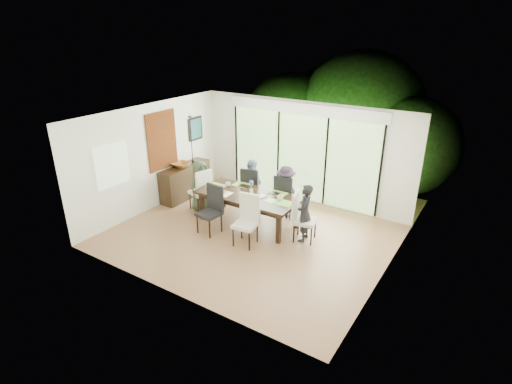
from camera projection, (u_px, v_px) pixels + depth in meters
The scene contains 62 objects.
floor at pixel (250, 236), 9.11m from camera, with size 6.00×5.00×0.01m, color brown.
ceiling at pixel (249, 118), 8.06m from camera, with size 6.00×5.00×0.01m, color white.
wall_back at pixel (302, 152), 10.53m from camera, with size 6.00×0.02×2.70m, color white.
wall_front at pixel (166, 227), 6.64m from camera, with size 6.00×0.02×2.70m, color silver.
wall_left at pixel (151, 158), 10.09m from camera, with size 0.02×5.00×2.70m, color silver.
wall_right at pixel (391, 214), 7.08m from camera, with size 0.02×5.00×2.70m, color silver.
glass_doors at pixel (301, 158), 10.56m from camera, with size 4.20×0.02×2.30m, color #598C3F.
blinds_header at pixel (303, 109), 10.05m from camera, with size 4.40×0.06×0.28m, color white.
mullion_a at pixel (237, 146), 11.60m from camera, with size 0.05×0.04×2.30m, color black.
mullion_b at pixel (278, 154), 10.90m from camera, with size 0.05×0.04×2.30m, color black.
mullion_c at pixel (326, 162), 10.20m from camera, with size 0.05×0.04×2.30m, color black.
mullion_d at pixel (380, 173), 9.50m from camera, with size 0.05×0.04×2.30m, color black.
side_window at pixel (112, 165), 9.08m from camera, with size 0.02×0.90×1.00m, color #8CAD7F.
deck at pixel (314, 190), 11.76m from camera, with size 6.00×1.80×0.10m, color brown.
rail_top at pixel (326, 163), 12.15m from camera, with size 6.00×0.08×0.06m, color brown.
foliage_left at pixel (291, 121), 13.48m from camera, with size 3.20×3.20×3.20m, color #14380F.
foliage_mid at pixel (361, 115), 12.70m from camera, with size 4.00×4.00×4.00m, color #14380F.
foliage_right at pixel (411, 146), 11.39m from camera, with size 2.80×2.80×2.80m, color #14380F.
foliage_far at pixel (339, 113), 13.82m from camera, with size 3.60×3.60×3.60m, color #14380F.
table_top at pixel (248, 195), 9.41m from camera, with size 2.46×1.13×0.06m, color black.
table_apron at pixel (248, 199), 9.44m from camera, with size 2.26×0.92×0.10m, color black.
table_leg_fl at pixel (202, 206), 9.76m from camera, with size 0.09×0.09×0.71m, color black.
table_leg_fr at pixel (279, 229), 8.68m from camera, with size 0.09×0.09×0.71m, color black.
table_leg_bl at pixel (223, 194), 10.43m from camera, with size 0.09×0.09×0.71m, color black.
table_leg_br at pixel (297, 214), 9.35m from camera, with size 0.09×0.09×0.71m, color black.
chair_left_end at pixel (200, 189), 10.22m from camera, with size 0.47×0.47×1.13m, color silver, non-canonical shape.
chair_right_end at pixel (305, 217), 8.73m from camera, with size 0.47×0.47×1.13m, color beige, non-canonical shape.
chair_far_left at pixel (252, 187), 10.36m from camera, with size 0.47×0.47×1.13m, color black, non-canonical shape.
chair_far_right at pixel (286, 195), 9.86m from camera, with size 0.47×0.47×1.13m, color black, non-canonical shape.
chair_near_left at pixel (209, 210), 9.05m from camera, with size 0.47×0.47×1.13m, color black, non-canonical shape.
chair_near_right at pixel (245, 221), 8.55m from camera, with size 0.47×0.47×1.13m, color silver, non-canonical shape.
person_left_end at pixel (200, 186), 10.18m from camera, with size 0.62×0.39×1.32m, color #35452E.
person_right_end at pixel (305, 213), 8.70m from camera, with size 0.62×0.39×1.32m, color black.
person_far_left at pixel (252, 184), 10.30m from camera, with size 0.62×0.39×1.32m, color #7E94B6.
person_far_right at pixel (286, 192), 9.81m from camera, with size 0.62×0.39×1.32m, color #291F2F.
placemat_left at pixel (216, 186), 9.87m from camera, with size 0.45×0.33×0.01m, color #8EA039.
placemat_right at pixel (284, 203), 8.92m from camera, with size 0.45×0.33×0.01m, color #70A73B.
placemat_far_l at pixel (242, 185), 9.93m from camera, with size 0.45×0.33×0.01m, color #A2B540.
placemat_far_r at pixel (277, 193), 9.43m from camera, with size 0.45×0.33×0.01m, color #84AE3E.
placemat_paper at pixel (222, 193), 9.44m from camera, with size 0.45×0.33×0.01m, color white.
tablet_far_l at pixel (244, 186), 9.84m from camera, with size 0.27×0.18×0.01m, color black.
tablet_far_r at pixel (274, 193), 9.41m from camera, with size 0.25×0.17×0.01m, color black.
papers at pixel (273, 201), 9.01m from camera, with size 0.31×0.23×0.00m, color white.
platter_base at pixel (222, 193), 9.43m from camera, with size 0.27×0.27×0.02m, color white.
platter_snacks at pixel (222, 192), 9.42m from camera, with size 0.21×0.21×0.01m, color orange.
vase at pixel (251, 191), 9.38m from camera, with size 0.08×0.08×0.12m, color silver.
hyacinth_stems at pixel (251, 187), 9.34m from camera, with size 0.04×0.04×0.16m, color #337226.
hyacinth_blooms at pixel (251, 182), 9.30m from camera, with size 0.11×0.11×0.11m, color #4657AF.
laptop at pixel (217, 188), 9.74m from camera, with size 0.34×0.22×0.03m, color silver.
cup_a at pixel (228, 184), 9.84m from camera, with size 0.13×0.13×0.10m, color white.
cup_b at pixel (251, 195), 9.22m from camera, with size 0.10×0.10×0.09m, color white.
cup_c at pixel (280, 198), 9.05m from camera, with size 0.13×0.13×0.10m, color white.
book at pixel (258, 195), 9.31m from camera, with size 0.17×0.23×0.02m, color white.
sideboard at pixel (185, 181), 11.03m from camera, with size 0.45×1.61×0.91m, color black.
bowl at pixel (182, 165), 10.75m from camera, with size 0.48×0.48×0.12m, color brown.
candlestick_base at pixel (193, 162), 11.11m from camera, with size 0.10×0.10×0.04m, color black.
candlestick_shaft at pixel (191, 140), 10.87m from camera, with size 0.02×0.02×1.26m, color black.
candlestick_pan at pixel (190, 117), 10.62m from camera, with size 0.10×0.10×0.03m, color black.
candle at pixel (190, 114), 10.60m from camera, with size 0.04×0.04×0.10m, color silver.
tapestry at pixel (162, 141), 10.24m from camera, with size 0.02×1.00×1.50m, color brown.
art_frame at pixel (195, 129), 11.23m from camera, with size 0.03×0.55×0.65m, color black.
art_canvas at pixel (196, 129), 11.22m from camera, with size 0.01×0.45×0.55m, color #1A4D55.
Camera 1 is at (4.45, -6.66, 4.45)m, focal length 28.00 mm.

